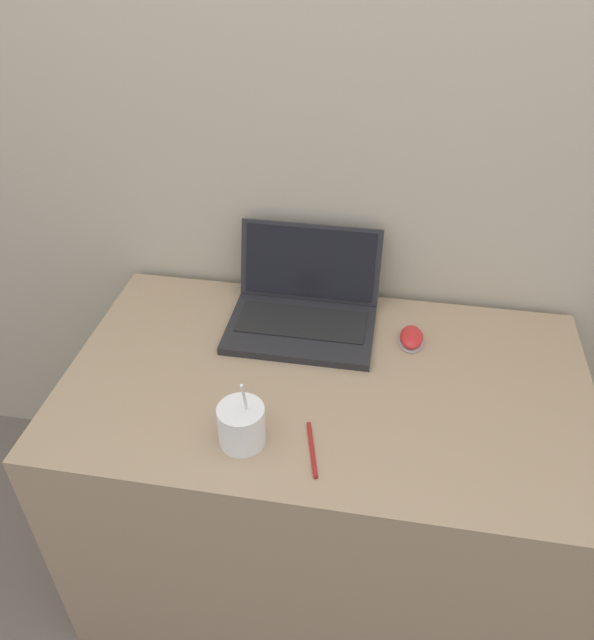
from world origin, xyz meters
TOP-DOWN VIEW (x-y plane):
  - wall_back at (0.00, 0.75)m, footprint 7.00×0.04m
  - desk at (0.00, 0.35)m, footprint 1.21×0.71m
  - laptop at (-0.09, 0.56)m, footprint 0.37×0.30m
  - drink_cup at (-0.15, 0.14)m, footprint 0.10×0.10m
  - computer_mouse at (0.19, 0.52)m, footprint 0.06×0.09m
  - pen at (-0.00, 0.14)m, footprint 0.04×0.14m

SIDE VIEW (x-z plane):
  - desk at x=0.00m, z-range 0.00..0.72m
  - pen at x=0.00m, z-range 0.72..0.73m
  - computer_mouse at x=0.19m, z-range 0.71..0.74m
  - laptop at x=-0.09m, z-range 0.65..0.87m
  - drink_cup at x=-0.15m, z-range 0.68..0.85m
  - wall_back at x=0.00m, z-range 0.00..2.50m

